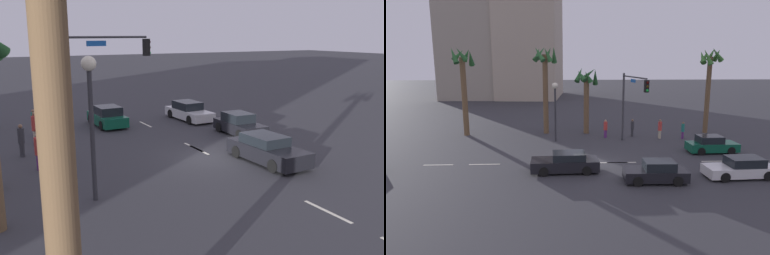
# 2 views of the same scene
# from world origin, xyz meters

# --- Properties ---
(ground_plane) EXTENTS (220.00, 220.00, 0.00)m
(ground_plane) POSITION_xyz_m (0.00, 0.00, 0.00)
(ground_plane) COLOR #333338
(lane_stripe_2) EXTENTS (2.29, 0.14, 0.01)m
(lane_stripe_2) POSITION_xyz_m (-7.89, 0.00, 0.01)
(lane_stripe_2) COLOR silver
(lane_stripe_2) RESTS_ON ground_plane
(lane_stripe_3) EXTENTS (2.15, 0.14, 0.01)m
(lane_stripe_3) POSITION_xyz_m (1.72, 0.00, 0.01)
(lane_stripe_3) COLOR silver
(lane_stripe_3) RESTS_ON ground_plane
(lane_stripe_4) EXTENTS (2.19, 0.14, 0.01)m
(lane_stripe_4) POSITION_xyz_m (2.35, 0.00, 0.01)
(lane_stripe_4) COLOR silver
(lane_stripe_4) RESTS_ON ground_plane
(lane_stripe_5) EXTENTS (2.13, 0.14, 0.01)m
(lane_stripe_5) POSITION_xyz_m (9.56, 0.00, 0.01)
(lane_stripe_5) COLOR silver
(lane_stripe_5) RESTS_ON ground_plane
(lane_stripe_6) EXTENTS (1.95, 0.14, 0.01)m
(lane_stripe_6) POSITION_xyz_m (15.61, 0.00, 0.01)
(lane_stripe_6) COLOR silver
(lane_stripe_6) RESTS_ON ground_plane
(car_0) EXTENTS (4.69, 2.01, 1.36)m
(car_0) POSITION_xyz_m (9.62, -3.54, 0.62)
(car_0) COLOR silver
(car_0) RESTS_ON ground_plane
(car_2) EXTENTS (4.69, 2.05, 1.37)m
(car_2) POSITION_xyz_m (-1.89, -1.90, 0.64)
(car_2) COLOR black
(car_2) RESTS_ON ground_plane
(car_3) EXTENTS (4.10, 1.92, 1.42)m
(car_3) POSITION_xyz_m (10.33, 2.54, 0.65)
(car_3) COLOR #0F5138
(car_3) RESTS_ON ground_plane
(car_4) EXTENTS (4.00, 1.88, 1.39)m
(car_4) POSITION_xyz_m (3.81, -4.12, 0.63)
(car_4) COLOR black
(car_4) RESTS_ON ground_plane
(traffic_signal) EXTENTS (1.09, 5.81, 6.41)m
(traffic_signal) POSITION_xyz_m (3.97, 5.38, 4.39)
(traffic_signal) COLOR #38383D
(traffic_signal) RESTS_ON ground_plane
(streetlamp) EXTENTS (0.56, 0.56, 5.56)m
(streetlamp) POSITION_xyz_m (-2.77, 7.14, 3.95)
(streetlamp) COLOR #2D2D33
(streetlamp) RESTS_ON ground_plane
(pedestrian_0) EXTENTS (0.52, 0.52, 1.90)m
(pedestrian_0) POSITION_xyz_m (7.48, 7.77, 1.01)
(pedestrian_0) COLOR #B2A58C
(pedestrian_0) RESTS_ON ground_plane
(pedestrian_1) EXTENTS (0.34, 0.34, 1.69)m
(pedestrian_1) POSITION_xyz_m (9.68, 7.51, 0.90)
(pedestrian_1) COLOR #59266B
(pedestrian_1) RESTS_ON ground_plane
(pedestrian_2) EXTENTS (0.55, 0.55, 1.81)m
(pedestrian_2) POSITION_xyz_m (2.17, 8.40, 0.95)
(pedestrian_2) COLOR #59266B
(pedestrian_2) RESTS_ON ground_plane
(pedestrian_3) EXTENTS (0.48, 0.48, 1.76)m
(pedestrian_3) POSITION_xyz_m (4.96, 8.83, 0.93)
(pedestrian_3) COLOR #333338
(pedestrian_3) RESTS_ON ground_plane
(palm_tree_2) EXTENTS (2.47, 2.48, 8.93)m
(palm_tree_2) POSITION_xyz_m (-11.95, 10.10, 5.97)
(palm_tree_2) COLOR brown
(palm_tree_2) RESTS_ON ground_plane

